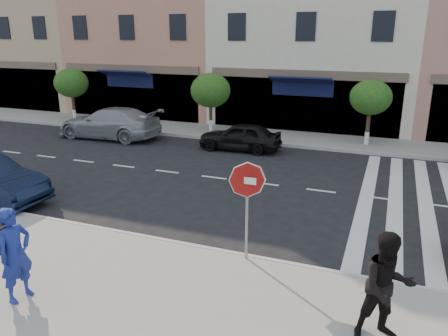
% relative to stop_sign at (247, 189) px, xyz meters
% --- Properties ---
extents(ground, '(120.00, 120.00, 0.00)m').
position_rel_stop_sign_xyz_m(ground, '(-1.16, 1.67, -1.88)').
color(ground, black).
rests_on(ground, ground).
extents(sidewalk_near, '(60.00, 4.50, 0.15)m').
position_rel_stop_sign_xyz_m(sidewalk_near, '(-1.16, -2.08, -1.81)').
color(sidewalk_near, gray).
rests_on(sidewalk_near, ground).
extents(sidewalk_far, '(60.00, 3.00, 0.15)m').
position_rel_stop_sign_xyz_m(sidewalk_far, '(-1.16, 12.67, -1.81)').
color(sidewalk_far, gray).
rests_on(sidewalk_far, ground).
extents(building_west_far, '(12.00, 9.00, 12.00)m').
position_rel_stop_sign_xyz_m(building_west_far, '(-23.16, 18.67, 4.12)').
color(building_west_far, tan).
rests_on(building_west_far, ground).
extents(building_west_mid, '(10.00, 9.00, 14.00)m').
position_rel_stop_sign_xyz_m(building_west_mid, '(-12.16, 18.67, 5.12)').
color(building_west_mid, tan).
rests_on(building_west_mid, ground).
extents(building_centre, '(11.00, 9.00, 11.00)m').
position_rel_stop_sign_xyz_m(building_centre, '(-1.66, 18.67, 3.62)').
color(building_centre, beige).
rests_on(building_centre, ground).
extents(street_tree_wa, '(2.00, 2.00, 3.05)m').
position_rel_stop_sign_xyz_m(street_tree_wa, '(-15.16, 12.47, 0.45)').
color(street_tree_wa, '#473323').
rests_on(street_tree_wa, sidewalk_far).
extents(street_tree_wb, '(2.10, 2.10, 3.06)m').
position_rel_stop_sign_xyz_m(street_tree_wb, '(-6.16, 12.47, 0.43)').
color(street_tree_wb, '#473323').
rests_on(street_tree_wb, sidewalk_far).
extents(street_tree_c, '(1.90, 1.90, 3.04)m').
position_rel_stop_sign_xyz_m(street_tree_c, '(1.84, 12.47, 0.48)').
color(street_tree_c, '#473323').
rests_on(street_tree_c, sidewalk_far).
extents(stop_sign, '(0.84, 0.11, 2.37)m').
position_rel_stop_sign_xyz_m(stop_sign, '(0.00, 0.00, 0.00)').
color(stop_sign, gray).
rests_on(stop_sign, sidewalk_near).
extents(photographer, '(0.54, 0.75, 1.93)m').
position_rel_stop_sign_xyz_m(photographer, '(-3.68, -3.12, -0.77)').
color(photographer, navy).
rests_on(photographer, sidewalk_near).
extents(walker, '(1.19, 1.08, 1.97)m').
position_rel_stop_sign_xyz_m(walker, '(3.07, -1.76, -0.74)').
color(walker, black).
rests_on(walker, sidewalk_near).
extents(car_far_left, '(5.45, 2.30, 1.57)m').
position_rel_stop_sign_xyz_m(car_far_left, '(-10.65, 9.70, -1.10)').
color(car_far_left, '#939498').
rests_on(car_far_left, ground).
extents(car_far_mid, '(3.83, 1.65, 1.29)m').
position_rel_stop_sign_xyz_m(car_far_mid, '(-3.59, 9.83, -1.24)').
color(car_far_mid, black).
rests_on(car_far_mid, ground).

